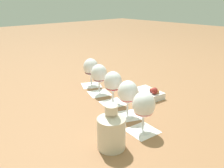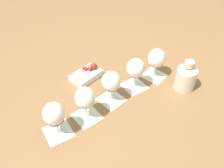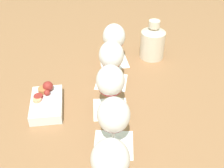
{
  "view_description": "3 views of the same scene",
  "coord_description": "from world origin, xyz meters",
  "px_view_note": "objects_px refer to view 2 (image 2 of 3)",
  "views": [
    {
      "loc": [
        -0.81,
        0.74,
        0.5
      ],
      "look_at": [
        0.0,
        -0.0,
        0.11
      ],
      "focal_mm": 38.0,
      "sensor_mm": 36.0,
      "label": 1
    },
    {
      "loc": [
        0.68,
        0.44,
        0.82
      ],
      "look_at": [
        0.0,
        -0.0,
        0.11
      ],
      "focal_mm": 38.0,
      "sensor_mm": 36.0,
      "label": 2
    },
    {
      "loc": [
        0.67,
        -0.19,
        0.63
      ],
      "look_at": [
        0.0,
        -0.0,
        0.11
      ],
      "focal_mm": 45.0,
      "sensor_mm": 36.0,
      "label": 3
    }
  ],
  "objects_px": {
    "wine_glass_0": "(156,59)",
    "wine_glass_4": "(54,115)",
    "ceramic_vase": "(186,77)",
    "wine_glass_1": "(136,69)",
    "snack_dish": "(87,75)",
    "wine_glass_2": "(112,82)",
    "wine_glass_3": "(85,99)"
  },
  "relations": [
    {
      "from": "wine_glass_3",
      "to": "ceramic_vase",
      "type": "xyz_separation_m",
      "value": [
        -0.43,
        0.29,
        -0.04
      ]
    },
    {
      "from": "wine_glass_0",
      "to": "ceramic_vase",
      "type": "xyz_separation_m",
      "value": [
        0.0,
        0.17,
        -0.04
      ]
    },
    {
      "from": "snack_dish",
      "to": "ceramic_vase",
      "type": "bearing_deg",
      "value": 114.33
    },
    {
      "from": "wine_glass_2",
      "to": "ceramic_vase",
      "type": "bearing_deg",
      "value": 136.4
    },
    {
      "from": "wine_glass_0",
      "to": "snack_dish",
      "type": "height_order",
      "value": "wine_glass_0"
    },
    {
      "from": "ceramic_vase",
      "to": "snack_dish",
      "type": "relative_size",
      "value": 0.94
    },
    {
      "from": "wine_glass_3",
      "to": "wine_glass_4",
      "type": "relative_size",
      "value": 1.0
    },
    {
      "from": "wine_glass_0",
      "to": "wine_glass_4",
      "type": "xyz_separation_m",
      "value": [
        0.57,
        -0.18,
        0.0
      ]
    },
    {
      "from": "wine_glass_0",
      "to": "wine_glass_2",
      "type": "relative_size",
      "value": 1.0
    },
    {
      "from": "wine_glass_0",
      "to": "wine_glass_1",
      "type": "distance_m",
      "value": 0.14
    },
    {
      "from": "wine_glass_2",
      "to": "wine_glass_4",
      "type": "height_order",
      "value": "same"
    },
    {
      "from": "wine_glass_0",
      "to": "wine_glass_4",
      "type": "bearing_deg",
      "value": -17.22
    },
    {
      "from": "wine_glass_1",
      "to": "snack_dish",
      "type": "bearing_deg",
      "value": -72.35
    },
    {
      "from": "wine_glass_0",
      "to": "wine_glass_4",
      "type": "relative_size",
      "value": 1.0
    },
    {
      "from": "wine_glass_1",
      "to": "ceramic_vase",
      "type": "relative_size",
      "value": 1.02
    },
    {
      "from": "wine_glass_2",
      "to": "snack_dish",
      "type": "xyz_separation_m",
      "value": [
        -0.06,
        -0.2,
        -0.09
      ]
    },
    {
      "from": "wine_glass_1",
      "to": "snack_dish",
      "type": "height_order",
      "value": "wine_glass_1"
    },
    {
      "from": "wine_glass_2",
      "to": "wine_glass_3",
      "type": "height_order",
      "value": "same"
    },
    {
      "from": "wine_glass_0",
      "to": "snack_dish",
      "type": "bearing_deg",
      "value": -54.4
    },
    {
      "from": "wine_glass_1",
      "to": "ceramic_vase",
      "type": "distance_m",
      "value": 0.26
    },
    {
      "from": "wine_glass_1",
      "to": "snack_dish",
      "type": "distance_m",
      "value": 0.27
    },
    {
      "from": "ceramic_vase",
      "to": "snack_dish",
      "type": "height_order",
      "value": "ceramic_vase"
    },
    {
      "from": "wine_glass_4",
      "to": "ceramic_vase",
      "type": "bearing_deg",
      "value": 148.72
    },
    {
      "from": "wine_glass_1",
      "to": "ceramic_vase",
      "type": "height_order",
      "value": "wine_glass_1"
    },
    {
      "from": "wine_glass_1",
      "to": "wine_glass_2",
      "type": "height_order",
      "value": "same"
    },
    {
      "from": "wine_glass_2",
      "to": "wine_glass_4",
      "type": "distance_m",
      "value": 0.3
    },
    {
      "from": "wine_glass_4",
      "to": "wine_glass_0",
      "type": "bearing_deg",
      "value": 162.78
    },
    {
      "from": "wine_glass_0",
      "to": "wine_glass_2",
      "type": "distance_m",
      "value": 0.29
    },
    {
      "from": "wine_glass_0",
      "to": "snack_dish",
      "type": "relative_size",
      "value": 0.96
    },
    {
      "from": "wine_glass_4",
      "to": "snack_dish",
      "type": "distance_m",
      "value": 0.38
    },
    {
      "from": "wine_glass_3",
      "to": "wine_glass_4",
      "type": "xyz_separation_m",
      "value": [
        0.14,
        -0.05,
        0.0
      ]
    },
    {
      "from": "wine_glass_1",
      "to": "snack_dish",
      "type": "xyz_separation_m",
      "value": [
        0.08,
        -0.25,
        -0.09
      ]
    }
  ]
}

